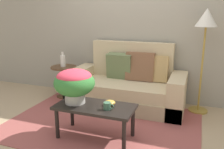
% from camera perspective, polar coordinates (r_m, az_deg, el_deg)
% --- Properties ---
extents(ground_plane, '(14.00, 14.00, 0.00)m').
position_cam_1_polar(ground_plane, '(3.54, -2.29, -11.60)').
color(ground_plane, tan).
extents(wall_back, '(6.40, 0.12, 2.62)m').
position_cam_1_polar(wall_back, '(4.40, 4.05, 11.32)').
color(wall_back, gray).
rests_on(wall_back, ground).
extents(area_rug, '(2.69, 1.93, 0.01)m').
position_cam_1_polar(area_rug, '(3.55, -2.21, -11.44)').
color(area_rug, '#994C47').
rests_on(area_rug, ground).
extents(couch, '(1.91, 0.87, 1.06)m').
position_cam_1_polar(couch, '(4.10, 3.72, -2.92)').
color(couch, tan).
rests_on(couch, ground).
extents(coffee_table, '(0.99, 0.49, 0.44)m').
position_cam_1_polar(coffee_table, '(3.04, -4.03, -8.36)').
color(coffee_table, black).
rests_on(coffee_table, ground).
extents(side_table, '(0.47, 0.47, 0.59)m').
position_cam_1_polar(side_table, '(4.55, -11.28, -0.36)').
color(side_table, '#4C331E').
rests_on(side_table, ground).
extents(floor_lamp, '(0.32, 0.32, 1.62)m').
position_cam_1_polar(floor_lamp, '(3.89, 21.32, 10.21)').
color(floor_lamp, olive).
rests_on(floor_lamp, ground).
extents(potted_plant, '(0.52, 0.52, 0.44)m').
position_cam_1_polar(potted_plant, '(3.05, -8.88, -1.85)').
color(potted_plant, '#B7B2A8').
rests_on(potted_plant, coffee_table).
extents(coffee_mug, '(0.13, 0.09, 0.09)m').
position_cam_1_polar(coffee_mug, '(2.88, -1.09, -7.45)').
color(coffee_mug, '#3D664C').
rests_on(coffee_mug, coffee_table).
extents(snack_bowl, '(0.14, 0.14, 0.07)m').
position_cam_1_polar(snack_bowl, '(3.00, -0.51, -6.69)').
color(snack_bowl, gold).
rests_on(snack_bowl, coffee_table).
extents(table_vase, '(0.09, 0.09, 0.27)m').
position_cam_1_polar(table_vase, '(4.48, -11.54, 3.25)').
color(table_vase, silver).
rests_on(table_vase, side_table).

